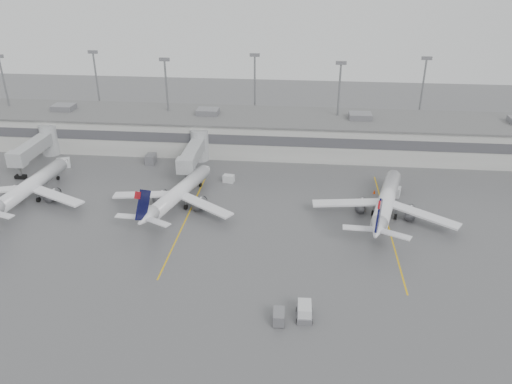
# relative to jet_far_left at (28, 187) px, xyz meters

# --- Properties ---
(ground) EXTENTS (260.00, 260.00, 0.00)m
(ground) POSITION_rel_jet_far_left_xyz_m (48.32, -26.60, -2.78)
(ground) COLOR #4D4D50
(ground) RESTS_ON ground
(terminal) EXTENTS (152.00, 17.00, 9.45)m
(terminal) POSITION_rel_jet_far_left_xyz_m (48.32, 31.38, 1.39)
(terminal) COLOR #A7A7A2
(terminal) RESTS_ON ground
(light_masts) EXTENTS (142.40, 8.00, 20.60)m
(light_masts) POSITION_rel_jet_far_left_xyz_m (48.32, 37.15, 9.25)
(light_masts) COLOR gray
(light_masts) RESTS_ON ground
(jet_bridge_left) EXTENTS (4.00, 17.20, 7.00)m
(jet_bridge_left) POSITION_rel_jet_far_left_xyz_m (-7.18, 19.12, 1.09)
(jet_bridge_left) COLOR gray
(jet_bridge_left) RESTS_ON ground
(jet_bridge_right) EXTENTS (4.00, 17.20, 7.00)m
(jet_bridge_right) POSITION_rel_jet_far_left_xyz_m (27.82, 19.12, 1.09)
(jet_bridge_right) COLOR gray
(jet_bridge_right) RESTS_ON ground
(stand_markings) EXTENTS (105.25, 40.00, 0.01)m
(stand_markings) POSITION_rel_jet_far_left_xyz_m (48.32, -2.60, -2.77)
(stand_markings) COLOR #E4AE0D
(stand_markings) RESTS_ON ground
(jet_far_left) EXTENTS (24.54, 27.61, 8.93)m
(jet_far_left) POSITION_rel_jet_far_left_xyz_m (0.00, 0.00, 0.00)
(jet_far_left) COLOR white
(jet_far_left) RESTS_ON ground
(jet_mid_left) EXTENTS (23.21, 26.36, 8.70)m
(jet_mid_left) POSITION_rel_jet_far_left_xyz_m (28.31, 0.10, -0.07)
(jet_mid_left) COLOR white
(jet_mid_left) RESTS_ON ground
(jet_mid_right) EXTENTS (24.64, 27.97, 9.23)m
(jet_mid_right) POSITION_rel_jet_far_left_xyz_m (65.61, 0.24, 0.09)
(jet_mid_right) COLOR white
(jet_mid_right) RESTS_ON ground
(baggage_tug) EXTENTS (2.17, 3.25, 2.05)m
(baggage_tug) POSITION_rel_jet_far_left_xyz_m (51.81, -28.56, -1.98)
(baggage_tug) COLOR silver
(baggage_tug) RESTS_ON ground
(baggage_cart) EXTENTS (1.52, 2.54, 1.60)m
(baggage_cart) POSITION_rel_jet_far_left_xyz_m (48.61, -29.76, -1.94)
(baggage_cart) COLOR slate
(baggage_cart) RESTS_ON ground
(gse_uld_a) EXTENTS (3.22, 2.77, 1.93)m
(gse_uld_a) POSITION_rel_jet_far_left_xyz_m (-0.93, 16.06, -1.81)
(gse_uld_a) COLOR silver
(gse_uld_a) RESTS_ON ground
(gse_uld_b) EXTENTS (2.38, 1.81, 1.53)m
(gse_uld_b) POSITION_rel_jet_far_left_xyz_m (35.94, 11.88, -2.01)
(gse_uld_b) COLOR silver
(gse_uld_b) RESTS_ON ground
(gse_uld_c) EXTENTS (3.18, 2.58, 1.95)m
(gse_uld_c) POSITION_rel_jet_far_left_xyz_m (68.18, 8.62, -1.80)
(gse_uld_c) COLOR silver
(gse_uld_c) RESTS_ON ground
(gse_loader) EXTENTS (2.02, 3.20, 1.98)m
(gse_loader) POSITION_rel_jet_far_left_xyz_m (17.28, 20.21, -1.79)
(gse_loader) COLOR slate
(gse_loader) RESTS_ON ground
(cone_a) EXTENTS (0.42, 0.42, 0.66)m
(cone_a) POSITION_rel_jet_far_left_xyz_m (-4.91, 10.30, -2.44)
(cone_a) COLOR #FF4705
(cone_a) RESTS_ON ground
(cone_b) EXTENTS (0.48, 0.48, 0.77)m
(cone_b) POSITION_rel_jet_far_left_xyz_m (27.91, 5.35, -2.39)
(cone_b) COLOR #FF4705
(cone_b) RESTS_ON ground
(cone_c) EXTENTS (0.49, 0.49, 0.78)m
(cone_c) POSITION_rel_jet_far_left_xyz_m (64.87, 9.39, -2.39)
(cone_c) COLOR #FF4705
(cone_c) RESTS_ON ground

